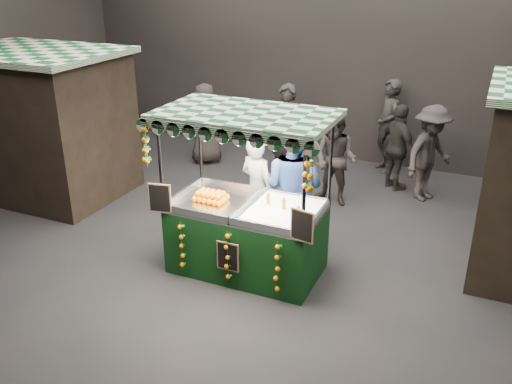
% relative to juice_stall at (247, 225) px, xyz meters
% --- Properties ---
extents(ground, '(12.00, 12.00, 0.00)m').
position_rel_juice_stall_xyz_m(ground, '(-0.18, 0.11, -0.70)').
color(ground, black).
rests_on(ground, ground).
extents(market_hall, '(12.10, 10.10, 5.05)m').
position_rel_juice_stall_xyz_m(market_hall, '(-0.18, 0.11, 2.68)').
color(market_hall, black).
rests_on(market_hall, ground).
extents(neighbour_stall_left, '(3.00, 2.20, 2.60)m').
position_rel_juice_stall_xyz_m(neighbour_stall_left, '(-4.58, 1.11, 0.61)').
color(neighbour_stall_left, black).
rests_on(neighbour_stall_left, ground).
extents(juice_stall, '(2.34, 1.37, 2.27)m').
position_rel_juice_stall_xyz_m(juice_stall, '(0.00, 0.00, 0.00)').
color(juice_stall, black).
rests_on(juice_stall, ground).
extents(vendor_grey, '(0.72, 0.59, 1.69)m').
position_rel_juice_stall_xyz_m(vendor_grey, '(-0.22, 0.86, 0.15)').
color(vendor_grey, gray).
rests_on(vendor_grey, ground).
extents(vendor_blue, '(1.08, 0.90, 1.98)m').
position_rel_juice_stall_xyz_m(vendor_blue, '(0.35, 0.86, 0.29)').
color(vendor_blue, navy).
rests_on(vendor_blue, ground).
extents(shopper_0, '(0.75, 0.55, 1.91)m').
position_rel_juice_stall_xyz_m(shopper_0, '(-0.71, 3.32, 0.26)').
color(shopper_0, '#2B2623').
rests_on(shopper_0, ground).
extents(shopper_1, '(0.90, 0.76, 1.64)m').
position_rel_juice_stall_xyz_m(shopper_1, '(0.44, 2.71, 0.12)').
color(shopper_1, '#2E2725').
rests_on(shopper_1, ground).
extents(shopper_2, '(0.96, 0.94, 1.62)m').
position_rel_juice_stall_xyz_m(shopper_2, '(1.30, 3.83, 0.11)').
color(shopper_2, black).
rests_on(shopper_2, ground).
extents(shopper_3, '(1.09, 1.29, 1.73)m').
position_rel_juice_stall_xyz_m(shopper_3, '(1.90, 3.57, 0.17)').
color(shopper_3, '#2E2625').
rests_on(shopper_3, ground).
extents(shopper_4, '(0.98, 0.89, 1.69)m').
position_rel_juice_stall_xyz_m(shopper_4, '(-2.66, 3.69, 0.14)').
color(shopper_4, '#2B2522').
rests_on(shopper_4, ground).
extents(shopper_6, '(0.75, 0.82, 1.88)m').
position_rel_juice_stall_xyz_m(shopper_6, '(0.93, 4.71, 0.24)').
color(shopper_6, black).
rests_on(shopper_6, ground).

